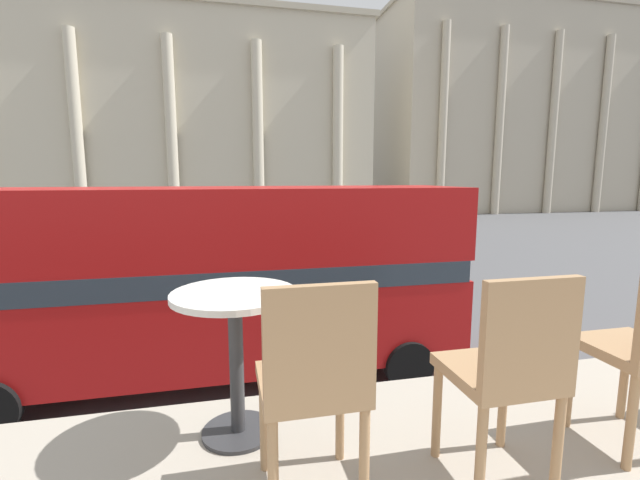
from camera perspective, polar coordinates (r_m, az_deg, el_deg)
double_decker_bus at (r=9.27m, az=-13.52°, el=-4.74°), size 10.47×2.71×4.20m
cafe_dining_table at (r=2.15m, az=-11.21°, el=-11.78°), size 0.60×0.60×0.73m
cafe_chair_0 at (r=1.69m, az=-0.82°, el=-18.07°), size 0.40×0.40×0.91m
cafe_chair_1 at (r=1.93m, az=23.78°, el=-15.39°), size 0.40×0.40×0.91m
plaza_building_left at (r=45.67m, az=-18.17°, el=14.25°), size 35.43×16.53×18.69m
plaza_building_right at (r=66.10m, az=23.92°, el=14.93°), size 36.46×16.89×25.32m
traffic_light_near at (r=15.39m, az=-34.45°, el=0.39°), size 0.42×0.24×4.09m
traffic_light_mid at (r=21.73m, az=-9.09°, el=2.62°), size 0.42×0.24×3.41m
car_white at (r=28.63m, az=-1.88°, el=1.00°), size 4.20×1.93×1.35m
pedestrian_white at (r=14.15m, az=-6.71°, el=-5.88°), size 0.32×0.32×1.63m
pedestrian_red at (r=13.88m, az=-34.21°, el=-7.39°), size 0.32×0.32×1.70m
pedestrian_olive at (r=31.14m, az=-1.19°, el=2.10°), size 0.32×0.32×1.69m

